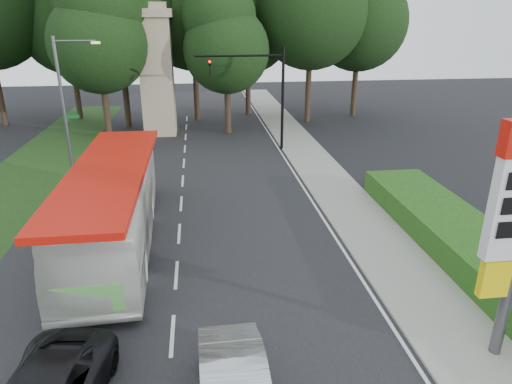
{
  "coord_description": "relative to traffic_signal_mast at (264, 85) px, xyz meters",
  "views": [
    {
      "loc": [
        1.09,
        -7.58,
        9.09
      ],
      "look_at": [
        3.34,
        10.08,
        2.2
      ],
      "focal_mm": 32.0,
      "sensor_mm": 36.0,
      "label": 1
    }
  ],
  "objects": [
    {
      "name": "road_surface",
      "position": [
        -5.68,
        -12.0,
        -4.66
      ],
      "size": [
        14.0,
        80.0,
        0.02
      ],
      "primitive_type": "cube",
      "color": "black",
      "rests_on": "ground"
    },
    {
      "name": "sidewalk_right",
      "position": [
        2.82,
        -12.0,
        -4.61
      ],
      "size": [
        3.0,
        80.0,
        0.12
      ],
      "primitive_type": "cube",
      "color": "gray",
      "rests_on": "ground"
    },
    {
      "name": "grass_verge_left",
      "position": [
        -15.18,
        -6.0,
        -4.66
      ],
      "size": [
        5.0,
        50.0,
        0.02
      ],
      "primitive_type": "cube",
      "color": "#193814",
      "rests_on": "ground"
    },
    {
      "name": "hedge",
      "position": [
        5.82,
        -16.0,
        -4.07
      ],
      "size": [
        3.0,
        14.0,
        1.2
      ],
      "primitive_type": "cube",
      "color": "#1E4412",
      "rests_on": "ground"
    },
    {
      "name": "traffic_signal_mast",
      "position": [
        0.0,
        0.0,
        0.0
      ],
      "size": [
        6.1,
        0.35,
        7.2
      ],
      "color": "black",
      "rests_on": "ground"
    },
    {
      "name": "streetlight_signs",
      "position": [
        -12.67,
        -1.99,
        -0.23
      ],
      "size": [
        2.75,
        0.98,
        8.0
      ],
      "color": "#59595E",
      "rests_on": "ground"
    },
    {
      "name": "monument",
      "position": [
        -7.68,
        6.0,
        0.43
      ],
      "size": [
        3.0,
        3.0,
        10.05
      ],
      "color": "tan",
      "rests_on": "ground"
    },
    {
      "name": "tree_west_near",
      "position": [
        -15.68,
        13.0,
        5.34
      ],
      "size": [
        8.4,
        8.4,
        16.5
      ],
      "color": "#2D2116",
      "rests_on": "ground"
    },
    {
      "name": "tree_east_near",
      "position": [
        0.32,
        13.0,
        5.01
      ],
      "size": [
        8.12,
        8.12,
        15.95
      ],
      "color": "#2D2116",
      "rests_on": "ground"
    },
    {
      "name": "tree_far_east",
      "position": [
        10.32,
        11.0,
        5.68
      ],
      "size": [
        8.68,
        8.68,
        17.05
      ],
      "color": "#2D2116",
      "rests_on": "ground"
    },
    {
      "name": "tree_monument_left",
      "position": [
        -11.68,
        5.0,
        4.0
      ],
      "size": [
        7.28,
        7.28,
        14.3
      ],
      "color": "#2D2116",
      "rests_on": "ground"
    },
    {
      "name": "tree_monument_right",
      "position": [
        -2.18,
        5.5,
        3.34
      ],
      "size": [
        6.72,
        6.72,
        13.2
      ],
      "color": "#2D2116",
      "rests_on": "ground"
    },
    {
      "name": "transit_bus",
      "position": [
        -8.27,
        -13.57,
        -2.96
      ],
      "size": [
        3.39,
        12.41,
        3.43
      ],
      "primitive_type": "imported",
      "rotation": [
        0.0,
        0.0,
        0.04
      ],
      "color": "silver",
      "rests_on": "ground"
    }
  ]
}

